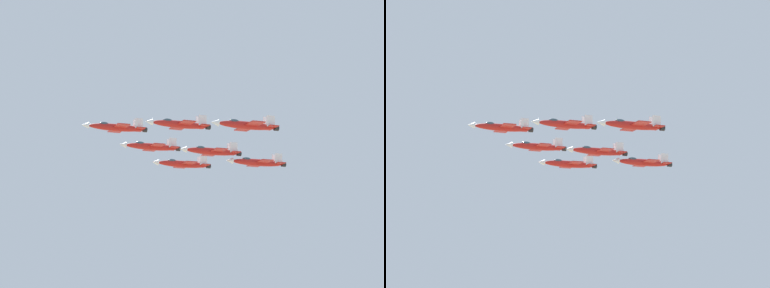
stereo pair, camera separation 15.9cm
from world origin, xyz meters
The scene contains 7 objects.
jet_lead centered at (-17.12, 8.81, 163.33)m, with size 10.54×16.86×3.55m.
jet_left_wingman centered at (-8.61, 23.51, 162.77)m, with size 10.61×16.84×3.56m.
jet_right_wingman centered at (-30.26, 19.58, 161.50)m, with size 10.57×16.88×3.56m.
jet_left_outer centered at (-0.10, 38.21, 161.21)m, with size 11.02×17.51×3.70m.
jet_right_outer centered at (-43.40, 30.34, 159.58)m, with size 11.08×17.58×3.72m.
jet_slot_rear centered at (-21.75, 34.28, 159.06)m, with size 10.78×17.12×3.62m.
jet_trailing centered at (-24.07, 47.01, 157.00)m, with size 10.71×17.08×3.60m.
Camera 2 is at (201.20, -11.91, 112.85)m, focal length 83.89 mm.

